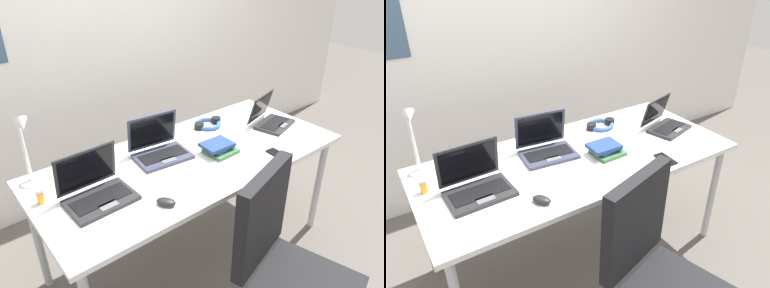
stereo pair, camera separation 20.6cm
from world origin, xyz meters
The scene contains 14 objects.
ground_plane centered at (0.00, 0.00, 0.00)m, with size 12.00×12.00×0.00m, color #56514C.
wall_back centered at (0.00, 1.10, 1.30)m, with size 6.00×0.13×2.60m.
desk centered at (0.00, 0.00, 0.68)m, with size 1.80×0.80×0.74m.
desk_lamp centered at (-0.80, 0.28, 0.94)m, with size 0.12×0.18×0.40m.
laptop_back_left centered at (-0.14, 0.13, 0.79)m, with size 0.33×0.27×0.23m.
laptop_by_keyboard centered at (0.67, 0.00, 0.78)m, with size 0.32×0.29×0.20m.
laptop_mid_desk centered at (-0.60, -0.02, 0.79)m, with size 0.32×0.26×0.23m.
computer_mouse centered at (-0.38, -0.27, 0.76)m, with size 0.06×0.10×0.03m, color black.
cell_phone centered at (0.39, -0.30, 0.74)m, with size 0.06×0.14×0.01m, color black.
headphones centered at (0.34, 0.25, 0.76)m, with size 0.21×0.18×0.04m.
pill_bottle centered at (-0.82, 0.11, 0.78)m, with size 0.04×0.04×0.08m.
book_stack centered at (0.15, -0.06, 0.77)m, with size 0.19×0.16×0.06m.
coffee_mug centered at (-0.47, 0.27, 0.78)m, with size 0.11×0.08×0.09m.
office_chair centered at (-0.04, -0.77, 0.40)m, with size 0.55×0.60×0.97m.
Camera 1 is at (-1.14, -1.41, 1.81)m, focal length 34.30 mm.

